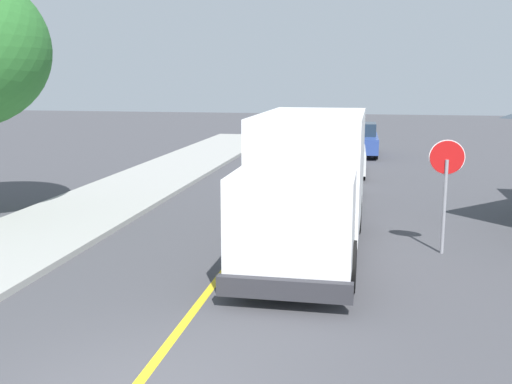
{
  "coord_description": "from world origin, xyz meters",
  "views": [
    {
      "loc": [
        2.96,
        -6.54,
        4.08
      ],
      "look_at": [
        0.37,
        7.19,
        1.4
      ],
      "focal_mm": 42.76,
      "sensor_mm": 36.0,
      "label": 1
    }
  ],
  "objects": [
    {
      "name": "stop_sign",
      "position": [
        4.68,
        7.74,
        1.86
      ],
      "size": [
        0.8,
        0.1,
        2.65
      ],
      "color": "gray",
      "rests_on": "ground"
    },
    {
      "name": "box_truck",
      "position": [
        1.58,
        7.32,
        1.77
      ],
      "size": [
        2.43,
        7.19,
        3.2
      ],
      "color": "white",
      "rests_on": "ground"
    },
    {
      "name": "parked_car_mid",
      "position": [
        1.87,
        19.05,
        0.79
      ],
      "size": [
        1.91,
        4.44,
        1.67
      ],
      "color": "silver",
      "rests_on": "ground"
    },
    {
      "name": "centre_line_yellow",
      "position": [
        0.0,
        10.0,
        0.0
      ],
      "size": [
        0.16,
        56.0,
        0.01
      ],
      "primitive_type": "cube",
      "color": "gold",
      "rests_on": "ground"
    },
    {
      "name": "parked_car_far",
      "position": [
        2.42,
        25.35,
        0.79
      ],
      "size": [
        1.89,
        4.44,
        1.67
      ],
      "color": "#2D4793",
      "rests_on": "ground"
    },
    {
      "name": "parked_car_near",
      "position": [
        1.75,
        13.24,
        0.79
      ],
      "size": [
        1.88,
        4.43,
        1.67
      ],
      "color": "#B7B7BC",
      "rests_on": "ground"
    }
  ]
}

